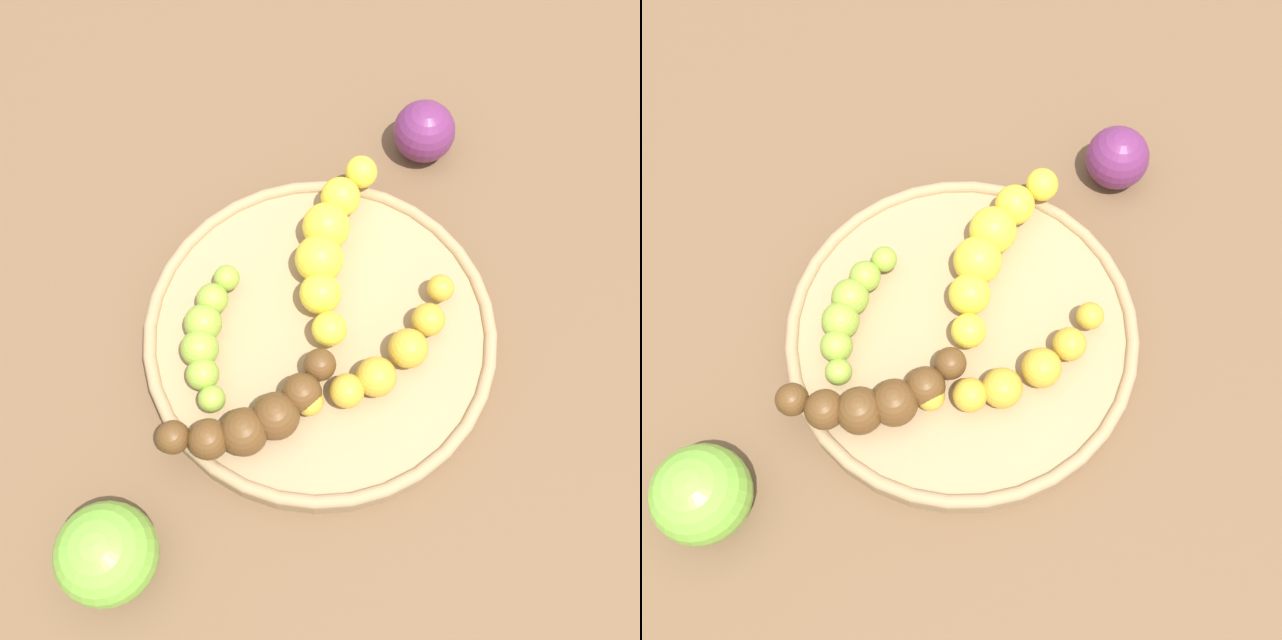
% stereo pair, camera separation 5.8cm
% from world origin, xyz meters
% --- Properties ---
extents(ground_plane, '(2.40, 2.40, 0.00)m').
position_xyz_m(ground_plane, '(0.00, 0.00, 0.00)').
color(ground_plane, brown).
extents(fruit_bowl, '(0.27, 0.27, 0.02)m').
position_xyz_m(fruit_bowl, '(0.00, 0.00, 0.01)').
color(fruit_bowl, '#A08259').
rests_on(fruit_bowl, ground_plane).
extents(banana_yellow, '(0.14, 0.11, 0.04)m').
position_xyz_m(banana_yellow, '(-0.05, -0.04, 0.04)').
color(banana_yellow, yellow).
rests_on(banana_yellow, fruit_bowl).
extents(banana_green, '(0.09, 0.09, 0.03)m').
position_xyz_m(banana_green, '(0.07, -0.05, 0.03)').
color(banana_green, '#8CAD38').
rests_on(banana_green, fruit_bowl).
extents(banana_overripe, '(0.13, 0.07, 0.03)m').
position_xyz_m(banana_overripe, '(0.08, 0.02, 0.04)').
color(banana_overripe, '#593819').
rests_on(banana_overripe, fruit_bowl).
extents(banana_spotted, '(0.15, 0.04, 0.03)m').
position_xyz_m(banana_spotted, '(-0.02, 0.05, 0.03)').
color(banana_spotted, gold).
rests_on(banana_spotted, fruit_bowl).
extents(apple_green, '(0.07, 0.07, 0.07)m').
position_xyz_m(apple_green, '(0.21, 0.02, 0.03)').
color(apple_green, '#72B238').
rests_on(apple_green, ground_plane).
extents(plum_purple, '(0.05, 0.05, 0.05)m').
position_xyz_m(plum_purple, '(-0.19, -0.07, 0.03)').
color(plum_purple, '#662659').
rests_on(plum_purple, ground_plane).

